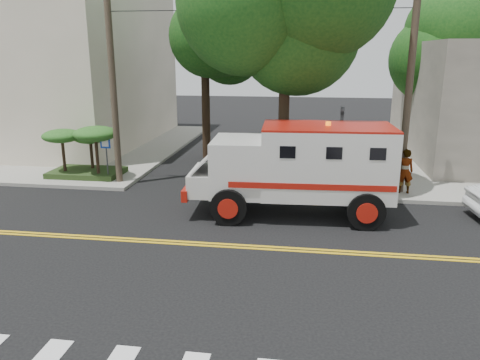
# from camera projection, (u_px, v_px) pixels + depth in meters

# --- Properties ---
(ground) EXTENTS (100.00, 100.00, 0.00)m
(ground) POSITION_uv_depth(u_px,v_px,m) (219.00, 245.00, 14.05)
(ground) COLOR black
(ground) RESTS_ON ground
(sidewalk_nw) EXTENTS (17.00, 17.00, 0.15)m
(sidewalk_nw) POSITION_uv_depth(u_px,v_px,m) (46.00, 146.00, 28.83)
(sidewalk_nw) COLOR gray
(sidewalk_nw) RESTS_ON ground
(building_left) EXTENTS (16.00, 14.00, 10.00)m
(building_left) POSITION_uv_depth(u_px,v_px,m) (20.00, 60.00, 29.21)
(building_left) COLOR beige
(building_left) RESTS_ON sidewalk_nw
(utility_pole_left) EXTENTS (0.28, 0.28, 9.00)m
(utility_pole_left) POSITION_uv_depth(u_px,v_px,m) (113.00, 80.00, 19.39)
(utility_pole_left) COLOR #382D23
(utility_pole_left) RESTS_ON ground
(utility_pole_right) EXTENTS (0.28, 0.28, 9.00)m
(utility_pole_right) POSITION_uv_depth(u_px,v_px,m) (410.00, 82.00, 17.90)
(utility_pole_right) COLOR #382D23
(utility_pole_right) RESTS_ON ground
(tree_main) EXTENTS (6.08, 5.70, 9.85)m
(tree_main) POSITION_uv_depth(u_px,v_px,m) (297.00, 9.00, 17.82)
(tree_main) COLOR black
(tree_main) RESTS_ON ground
(tree_left) EXTENTS (4.48, 4.20, 7.70)m
(tree_left) POSITION_uv_depth(u_px,v_px,m) (210.00, 50.00, 24.18)
(tree_left) COLOR black
(tree_left) RESTS_ON ground
(tree_right) EXTENTS (4.80, 4.50, 8.20)m
(tree_right) POSITION_uv_depth(u_px,v_px,m) (425.00, 44.00, 26.26)
(tree_right) COLOR black
(tree_right) RESTS_ON ground
(traffic_signal) EXTENTS (0.15, 0.18, 3.60)m
(traffic_signal) POSITION_uv_depth(u_px,v_px,m) (341.00, 142.00, 18.28)
(traffic_signal) COLOR #3F3F42
(traffic_signal) RESTS_ON ground
(accessibility_sign) EXTENTS (0.45, 0.10, 2.02)m
(accessibility_sign) POSITION_uv_depth(u_px,v_px,m) (106.00, 153.00, 20.46)
(accessibility_sign) COLOR #3F3F42
(accessibility_sign) RESTS_ON ground
(palm_planter) EXTENTS (3.52, 2.63, 2.36)m
(palm_planter) POSITION_uv_depth(u_px,v_px,m) (84.00, 144.00, 20.99)
(palm_planter) COLOR #1E3314
(palm_planter) RESTS_ON sidewalk_nw
(armored_truck) EXTENTS (7.19, 3.15, 3.22)m
(armored_truck) POSITION_uv_depth(u_px,v_px,m) (300.00, 165.00, 16.26)
(armored_truck) COLOR silver
(armored_truck) RESTS_ON ground
(pedestrian_a) EXTENTS (0.66, 0.44, 1.80)m
(pedestrian_a) POSITION_uv_depth(u_px,v_px,m) (405.00, 171.00, 18.58)
(pedestrian_a) COLOR gray
(pedestrian_a) RESTS_ON sidewalk_ne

